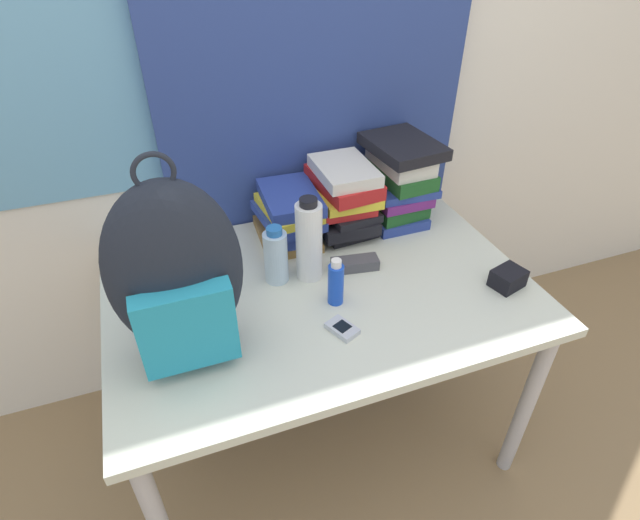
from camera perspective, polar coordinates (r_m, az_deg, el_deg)
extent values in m
cube|color=silver|center=(1.75, -6.31, 21.27)|extent=(6.00, 0.05, 2.50)
cube|color=#66A3C6|center=(1.66, -24.48, 19.47)|extent=(1.10, 0.01, 0.80)
cube|color=navy|center=(1.74, -0.36, 21.42)|extent=(1.08, 0.04, 2.50)
cube|color=beige|center=(1.55, 0.00, -3.43)|extent=(1.28, 0.87, 0.03)
cylinder|color=#B2B2B7|center=(1.83, 22.52, -15.04)|extent=(0.05, 0.05, 0.69)
cylinder|color=#B2B2B7|center=(2.02, -19.78, -8.26)|extent=(0.05, 0.05, 0.69)
cylinder|color=#B2B2B7|center=(2.25, 10.68, -1.34)|extent=(0.05, 0.05, 0.69)
ellipsoid|color=#1E232D|center=(1.24, -16.19, -1.35)|extent=(0.33, 0.16, 0.49)
cube|color=teal|center=(1.23, -14.87, -7.62)|extent=(0.23, 0.06, 0.22)
torus|color=#1E232D|center=(1.11, -18.48, 9.48)|extent=(0.09, 0.01, 0.09)
cube|color=olive|center=(1.75, -3.77, 3.03)|extent=(0.21, 0.27, 0.03)
cube|color=navy|center=(1.72, -3.58, 4.01)|extent=(0.18, 0.25, 0.05)
cube|color=navy|center=(1.70, -3.67, 5.08)|extent=(0.20, 0.27, 0.03)
cube|color=yellow|center=(1.68, -3.61, 5.96)|extent=(0.18, 0.26, 0.03)
cube|color=navy|center=(1.68, -3.32, 7.16)|extent=(0.19, 0.27, 0.04)
cube|color=black|center=(1.80, 2.61, 4.15)|extent=(0.19, 0.24, 0.03)
cube|color=black|center=(1.77, 2.48, 5.01)|extent=(0.20, 0.26, 0.04)
cube|color=black|center=(1.76, 2.82, 6.11)|extent=(0.19, 0.27, 0.03)
cube|color=red|center=(1.74, 2.37, 6.88)|extent=(0.19, 0.25, 0.03)
cube|color=yellow|center=(1.74, 2.78, 7.81)|extent=(0.20, 0.27, 0.03)
cube|color=red|center=(1.72, 2.71, 8.95)|extent=(0.20, 0.29, 0.05)
cube|color=silver|center=(1.69, 2.78, 10.20)|extent=(0.18, 0.25, 0.04)
cube|color=navy|center=(1.88, 8.09, 5.42)|extent=(0.19, 0.26, 0.04)
cube|color=#1E5623|center=(1.85, 8.40, 6.41)|extent=(0.19, 0.23, 0.05)
cube|color=#6B2370|center=(1.83, 8.67, 7.62)|extent=(0.19, 0.24, 0.03)
cube|color=navy|center=(1.83, 9.06, 8.57)|extent=(0.22, 0.25, 0.03)
cube|color=#1E5623|center=(1.81, 9.38, 9.62)|extent=(0.17, 0.24, 0.05)
cube|color=silver|center=(1.79, 9.20, 11.33)|extent=(0.16, 0.25, 0.06)
cube|color=black|center=(1.77, 9.47, 12.72)|extent=(0.24, 0.29, 0.04)
cylinder|color=silver|center=(1.52, -5.06, 0.31)|extent=(0.07, 0.07, 0.17)
cylinder|color=#286BB7|center=(1.47, -5.25, 3.33)|extent=(0.05, 0.05, 0.02)
cylinder|color=white|center=(1.51, -1.26, 2.06)|extent=(0.08, 0.08, 0.25)
cylinder|color=black|center=(1.43, -1.34, 6.62)|extent=(0.05, 0.05, 0.02)
cylinder|color=blue|center=(1.44, 1.82, -2.80)|extent=(0.05, 0.05, 0.13)
cylinder|color=white|center=(1.40, 1.88, -0.39)|extent=(0.03, 0.03, 0.02)
cube|color=#B7BCC6|center=(1.39, 2.55, -7.84)|extent=(0.09, 0.10, 0.02)
cube|color=black|center=(1.38, 2.56, -7.58)|extent=(0.05, 0.05, 0.00)
cube|color=#47474C|center=(1.60, 4.01, -0.44)|extent=(0.16, 0.08, 0.04)
cube|color=black|center=(1.63, 20.68, -1.97)|extent=(0.11, 0.10, 0.06)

